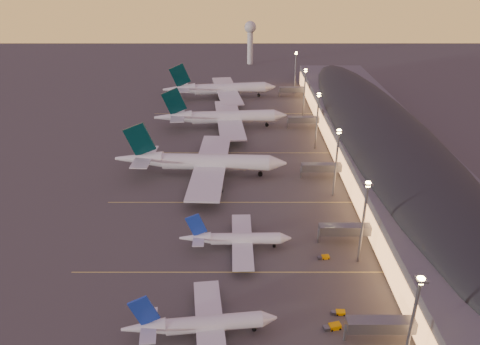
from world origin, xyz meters
name	(u,v)px	position (x,y,z in m)	size (l,w,h in m)	color
ground	(233,261)	(0.00, 0.00, 0.00)	(700.00, 700.00, 0.00)	#3D3B38
airliner_narrow_south	(201,324)	(-7.04, -28.62, 3.31)	(35.89, 32.27, 12.81)	silver
airliner_narrow_north	(236,239)	(0.73, 6.98, 3.10)	(33.43, 29.77, 11.98)	silver
airliner_wide_near	(201,162)	(-13.42, 57.58, 5.60)	(67.88, 61.80, 21.74)	silver
airliner_wide_mid	(222,117)	(-7.19, 112.52, 5.48)	(66.52, 60.85, 21.27)	silver
airliner_wide_far	(220,89)	(-9.79, 164.85, 5.62)	(68.17, 62.69, 21.83)	silver
terminal_building	(382,141)	(61.84, 72.47, 8.78)	(56.35, 255.00, 17.46)	#525258
light_masts	(325,127)	(36.00, 65.00, 17.55)	(2.20, 217.20, 25.90)	slate
radar_tower	(250,35)	(10.00, 260.00, 21.87)	(9.00, 9.00, 32.50)	silver
lane_markings	(235,196)	(0.00, 40.00, 0.01)	(90.00, 180.36, 0.00)	#D8C659
baggage_tug_a	(333,327)	(23.94, -26.50, 0.57)	(4.44, 2.59, 1.25)	#E69A00
baggage_tug_b	(339,312)	(26.31, -21.55, 0.46)	(3.43, 1.63, 1.00)	#E69A00
baggage_tug_c	(324,257)	(26.42, 1.41, 0.45)	(3.46, 1.80, 0.99)	#E69A00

